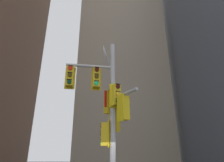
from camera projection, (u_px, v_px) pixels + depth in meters
name	position (u px, v px, depth m)	size (l,w,h in m)	color
building_mid_block	(120.00, 46.00, 34.69)	(12.67, 12.67, 40.71)	tan
signal_pole_assembly	(107.00, 106.00, 8.84)	(3.25, 2.45, 7.39)	#B2B2B5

